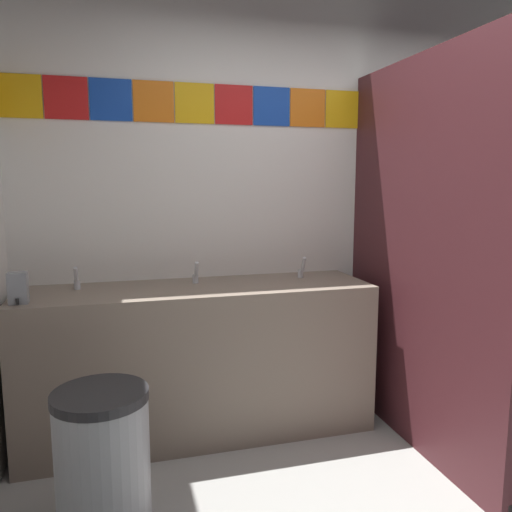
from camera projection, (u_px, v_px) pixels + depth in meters
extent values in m
cube|color=white|center=(321.00, 197.00, 3.38)|extent=(3.91, 0.08, 2.78)
cube|color=yellow|center=(19.00, 96.00, 2.77)|extent=(0.24, 0.01, 0.24)
cube|color=red|center=(66.00, 98.00, 2.84)|extent=(0.24, 0.01, 0.24)
cube|color=#1947B7|center=(111.00, 100.00, 2.90)|extent=(0.24, 0.01, 0.24)
cube|color=orange|center=(154.00, 101.00, 2.97)|extent=(0.24, 0.01, 0.24)
cube|color=yellow|center=(195.00, 103.00, 3.03)|extent=(0.24, 0.01, 0.24)
cube|color=red|center=(234.00, 105.00, 3.09)|extent=(0.24, 0.01, 0.24)
cube|color=#1947B7|center=(272.00, 106.00, 3.16)|extent=(0.24, 0.01, 0.24)
cube|color=orange|center=(308.00, 108.00, 3.22)|extent=(0.24, 0.01, 0.24)
cube|color=yellow|center=(342.00, 109.00, 3.29)|extent=(0.24, 0.01, 0.24)
cube|color=red|center=(376.00, 111.00, 3.35)|extent=(0.24, 0.01, 0.24)
cube|color=#1947B7|center=(408.00, 112.00, 3.42)|extent=(0.24, 0.01, 0.24)
cube|color=orange|center=(439.00, 113.00, 3.48)|extent=(0.24, 0.01, 0.24)
cube|color=yellow|center=(469.00, 115.00, 3.55)|extent=(0.24, 0.01, 0.24)
cube|color=red|center=(497.00, 116.00, 3.61)|extent=(0.24, 0.01, 0.24)
cube|color=gray|center=(200.00, 360.00, 2.97)|extent=(2.02, 0.58, 0.89)
cube|color=gray|center=(192.00, 284.00, 3.17)|extent=(2.02, 0.03, 0.08)
cylinder|color=white|center=(76.00, 305.00, 2.71)|extent=(0.34, 0.34, 0.10)
cylinder|color=white|center=(199.00, 297.00, 2.89)|extent=(0.34, 0.34, 0.10)
cylinder|color=white|center=(308.00, 290.00, 3.07)|extent=(0.34, 0.34, 0.10)
cylinder|color=silver|center=(77.00, 285.00, 2.83)|extent=(0.04, 0.04, 0.05)
cylinder|color=silver|center=(76.00, 274.00, 2.77)|extent=(0.02, 0.06, 0.09)
cylinder|color=silver|center=(195.00, 279.00, 3.01)|extent=(0.04, 0.04, 0.05)
cylinder|color=silver|center=(197.00, 269.00, 2.95)|extent=(0.02, 0.06, 0.09)
cylinder|color=silver|center=(300.00, 274.00, 3.19)|extent=(0.04, 0.04, 0.05)
cylinder|color=silver|center=(303.00, 264.00, 3.13)|extent=(0.02, 0.06, 0.09)
cube|color=gray|center=(18.00, 288.00, 2.49)|extent=(0.09, 0.07, 0.16)
cylinder|color=black|center=(17.00, 302.00, 2.46)|extent=(0.02, 0.02, 0.03)
cube|color=#471E23|center=(418.00, 257.00, 2.75)|extent=(0.04, 1.49, 2.17)
cylinder|color=white|center=(454.00, 385.00, 3.21)|extent=(0.38, 0.38, 0.40)
torus|color=white|center=(455.00, 353.00, 3.17)|extent=(0.39, 0.39, 0.05)
cube|color=white|center=(437.00, 321.00, 3.35)|extent=(0.34, 0.17, 0.34)
cylinder|color=#999EA3|center=(104.00, 470.00, 2.08)|extent=(0.38, 0.38, 0.61)
cylinder|color=#262628|center=(100.00, 396.00, 2.03)|extent=(0.39, 0.39, 0.04)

